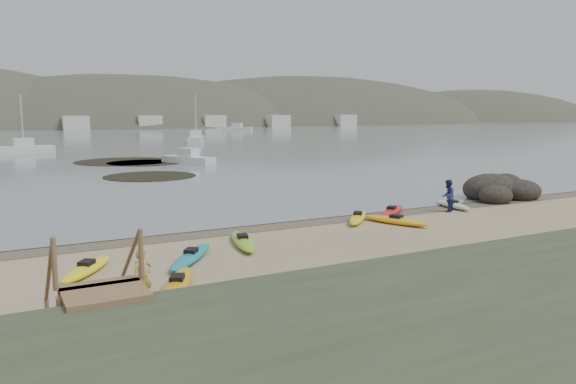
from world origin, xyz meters
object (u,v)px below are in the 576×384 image
stairs (93,316)px  person_east (448,196)px  rock_cluster (500,194)px  person_west (143,277)px

stairs → person_east: bearing=26.8°
stairs → rock_cluster: (26.33, 12.13, -0.80)m
person_west → person_east: person_east is taller
stairs → person_east: size_ratio=1.54×
person_west → rock_cluster: size_ratio=0.30×
stairs → rock_cluster: 29.00m
person_west → rock_cluster: person_west is taller
stairs → rock_cluster: size_ratio=0.50×
stairs → person_west: 3.65m
rock_cluster → person_west: bearing=-159.8°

